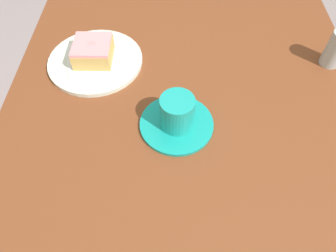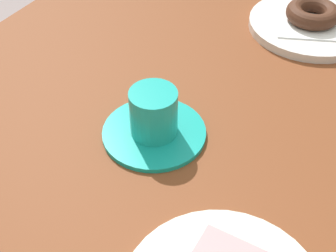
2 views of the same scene
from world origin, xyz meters
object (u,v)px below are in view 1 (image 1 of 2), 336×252
(plate_glazed_square, at_px, (96,61))
(coffee_cup, at_px, (177,116))
(sugar_jar, at_px, (336,49))
(donut_glazed_square, at_px, (93,51))

(plate_glazed_square, bearing_deg, coffee_cup, -133.25)
(plate_glazed_square, distance_m, sugar_jar, 0.58)
(plate_glazed_square, height_order, donut_glazed_square, donut_glazed_square)
(coffee_cup, xyz_separation_m, sugar_jar, (0.20, -0.37, 0.01))
(donut_glazed_square, distance_m, sugar_jar, 0.57)
(plate_glazed_square, height_order, sugar_jar, sugar_jar)
(plate_glazed_square, xyz_separation_m, sugar_jar, (0.01, -0.57, 0.04))
(plate_glazed_square, relative_size, coffee_cup, 1.48)
(coffee_cup, height_order, sugar_jar, sugar_jar)
(coffee_cup, relative_size, sugar_jar, 1.75)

